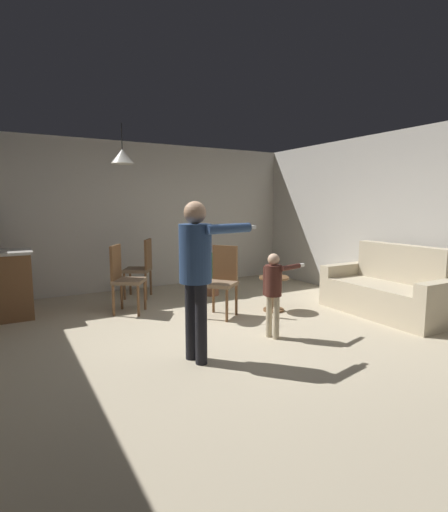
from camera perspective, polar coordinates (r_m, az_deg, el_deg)
The scene contains 13 objects.
ground at distance 4.78m, azimuth -0.95°, elevation -11.83°, with size 7.68×7.68×0.00m, color beige.
wall_back at distance 7.47m, azimuth -12.91°, elevation 5.63°, with size 6.40×0.10×2.70m, color beige.
wall_right at distance 6.66m, azimuth 24.03°, elevation 4.93°, with size 0.10×6.40×2.70m, color beige.
couch_floral at distance 6.13m, azimuth 22.88°, elevation -4.81°, with size 0.87×1.81×1.00m.
side_table_by_couch at distance 5.86m, azimuth 7.31°, elevation -4.86°, with size 0.44×0.44×0.52m.
person_adult at distance 3.86m, azimuth -4.03°, elevation -1.13°, with size 0.83×0.46×1.62m.
person_child at distance 4.64m, azimuth 7.29°, elevation -4.34°, with size 0.56×0.29×1.02m.
dining_chair_by_counter at distance 5.53m, azimuth -0.31°, elevation -3.25°, with size 0.59×0.59×1.00m.
dining_chair_near_wall at distance 5.86m, azimuth -14.42°, elevation -2.86°, with size 0.58×0.58×1.00m.
dining_chair_centre_back at distance 6.75m, azimuth -11.95°, elevation -1.41°, with size 0.58×0.58×1.00m.
potted_plant_corner at distance 6.81m, azimuth -1.96°, elevation -2.29°, with size 0.49×0.49×0.75m.
spare_remote_on_table at distance 5.84m, azimuth 6.87°, elevation -2.79°, with size 0.04×0.13×0.04m, color white.
ceiling_light_pendant at distance 5.81m, azimuth -14.63°, elevation 13.93°, with size 0.32×0.32×0.55m.
Camera 1 is at (-2.16, -3.95, 1.60)m, focal length 27.36 mm.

